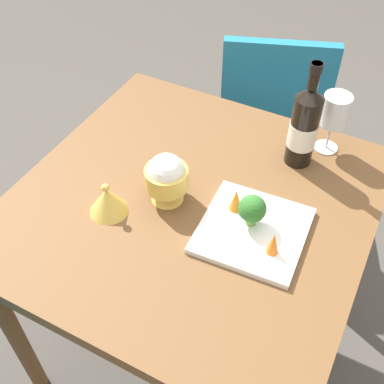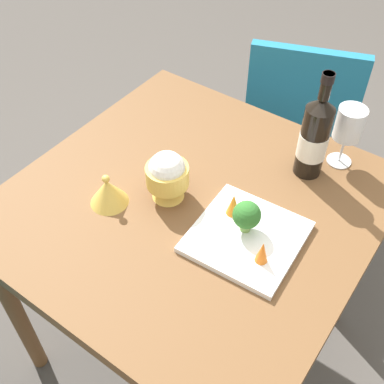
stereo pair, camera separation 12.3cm
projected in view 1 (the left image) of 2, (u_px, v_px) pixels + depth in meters
The scene contains 11 objects.
ground_plane at pixel (192, 338), 1.79m from camera, with size 8.00×8.00×0.00m, color #4C4742.
dining_table at pixel (192, 222), 1.31m from camera, with size 0.90×0.90×0.75m.
chair_by_wall at pixel (272, 107), 1.90m from camera, with size 0.51×0.51×0.85m.
wine_bottle at pixel (304, 126), 1.27m from camera, with size 0.08×0.08×0.31m.
wine_glass at pixel (335, 112), 1.30m from camera, with size 0.08×0.08×0.18m.
rice_bowl at pixel (166, 178), 1.20m from camera, with size 0.11×0.11×0.14m.
rice_bowl_lid at pixel (108, 200), 1.20m from camera, with size 0.10×0.10×0.09m.
serving_plate at pixel (253, 230), 1.17m from camera, with size 0.26×0.26×0.02m.
broccoli_floret at pixel (252, 209), 1.14m from camera, with size 0.07×0.07×0.09m.
carrot_garnish_left at pixel (236, 200), 1.19m from camera, with size 0.03×0.03×0.06m.
carrot_garnish_right at pixel (273, 243), 1.09m from camera, with size 0.03×0.03×0.06m.
Camera 1 is at (0.39, -0.76, 1.66)m, focal length 45.12 mm.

